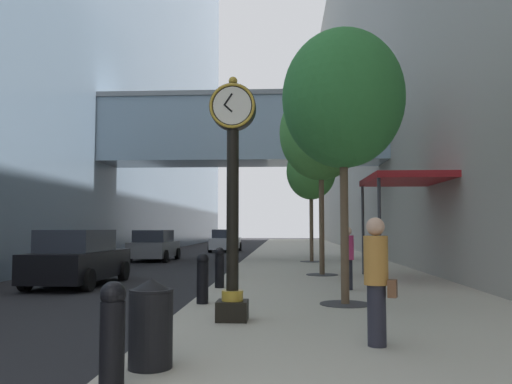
% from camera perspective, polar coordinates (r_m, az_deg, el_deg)
% --- Properties ---
extents(ground_plane, '(110.00, 110.00, 0.00)m').
position_cam_1_polar(ground_plane, '(29.51, -0.95, -7.36)').
color(ground_plane, black).
rests_on(ground_plane, ground).
extents(sidewalk_right, '(7.19, 80.00, 0.14)m').
position_cam_1_polar(sidewalk_right, '(32.46, 5.82, -6.90)').
color(sidewalk_right, '#ADA593').
rests_on(sidewalk_right, ground).
extents(building_block_right, '(9.00, 80.00, 28.82)m').
position_cam_1_polar(building_block_right, '(36.05, 19.20, 16.83)').
color(building_block_right, gray).
rests_on(building_block_right, ground).
extents(street_clock, '(0.84, 0.55, 4.41)m').
position_cam_1_polar(street_clock, '(9.36, -2.59, 0.79)').
color(street_clock, black).
rests_on(street_clock, sidewalk_right).
extents(bollard_nearest, '(0.27, 0.27, 1.10)m').
position_cam_1_polar(bollard_nearest, '(5.74, -15.52, -14.61)').
color(bollard_nearest, black).
rests_on(bollard_nearest, sidewalk_right).
extents(bollard_third, '(0.27, 0.27, 1.10)m').
position_cam_1_polar(bollard_third, '(11.47, -5.89, -9.27)').
color(bollard_third, black).
rests_on(bollard_third, sidewalk_right).
extents(bollard_fourth, '(0.27, 0.27, 1.10)m').
position_cam_1_polar(bollard_fourth, '(14.40, -4.02, -8.18)').
color(bollard_fourth, black).
rests_on(bollard_fourth, sidewalk_right).
extents(bollard_fifth, '(0.27, 0.27, 1.10)m').
position_cam_1_polar(bollard_fifth, '(17.34, -2.79, -7.45)').
color(bollard_fifth, black).
rests_on(bollard_fifth, sidewalk_right).
extents(street_tree_near, '(2.68, 2.68, 6.03)m').
position_cam_1_polar(street_tree_near, '(11.75, 9.54, 10.03)').
color(street_tree_near, '#333335').
rests_on(street_tree_near, sidewalk_right).
extents(street_tree_mid_near, '(2.92, 2.92, 6.66)m').
position_cam_1_polar(street_tree_mid_near, '(18.54, 7.15, 6.42)').
color(street_tree_mid_near, '#333335').
rests_on(street_tree_mid_near, sidewalk_right).
extents(street_tree_mid_far, '(2.38, 2.38, 5.72)m').
position_cam_1_polar(street_tree_mid_far, '(25.24, 6.07, 2.22)').
color(street_tree_mid_far, '#333335').
rests_on(street_tree_mid_far, sidewalk_right).
extents(trash_bin, '(0.53, 0.53, 1.05)m').
position_cam_1_polar(trash_bin, '(6.45, -11.49, -13.79)').
color(trash_bin, black).
rests_on(trash_bin, sidewalk_right).
extents(pedestrian_walking, '(0.51, 0.43, 1.79)m').
position_cam_1_polar(pedestrian_walking, '(7.57, 13.13, -9.11)').
color(pedestrian_walking, '#23232D').
rests_on(pedestrian_walking, sidewalk_right).
extents(pedestrian_by_clock, '(0.46, 0.46, 1.67)m').
position_cam_1_polar(pedestrian_by_clock, '(14.08, 10.02, -6.96)').
color(pedestrian_by_clock, '#23232D').
rests_on(pedestrian_by_clock, sidewalk_right).
extents(storefront_awning, '(2.40, 3.60, 3.30)m').
position_cam_1_polar(storefront_awning, '(17.41, 15.91, 1.17)').
color(storefront_awning, maroon).
rests_on(storefront_awning, sidewalk_right).
extents(car_grey_near, '(2.17, 4.06, 1.63)m').
position_cam_1_polar(car_grey_near, '(28.30, -11.13, -5.83)').
color(car_grey_near, slate).
rests_on(car_grey_near, ground).
extents(car_white_mid, '(2.12, 4.68, 1.62)m').
position_cam_1_polar(car_white_mid, '(38.29, -3.37, -5.37)').
color(car_white_mid, silver).
rests_on(car_white_mid, ground).
extents(car_black_far, '(2.08, 4.53, 1.71)m').
position_cam_1_polar(car_black_far, '(17.05, -18.93, -6.93)').
color(car_black_far, black).
rests_on(car_black_far, ground).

